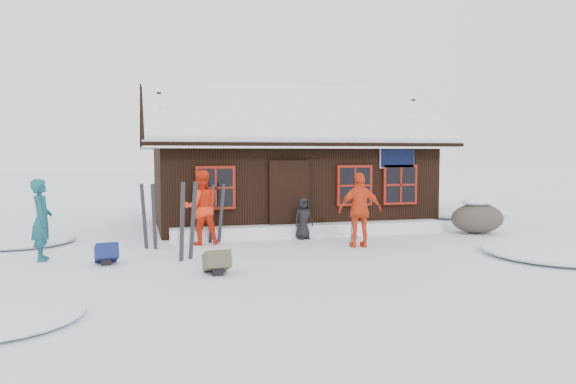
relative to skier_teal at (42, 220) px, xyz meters
name	(u,v)px	position (x,y,z in m)	size (l,w,h in m)	color
ground	(279,253)	(5.03, -0.43, -0.86)	(120.00, 120.00, 0.00)	white
mountain_hut	(286,175)	(6.53, 4.55, 0.72)	(8.90, 6.09, 4.42)	black
snow_drift	(312,230)	(6.53, 1.82, -0.69)	(7.60, 0.60, 0.35)	white
snow_mounds	(322,238)	(6.68, 1.43, -0.86)	(20.60, 13.20, 0.48)	white
skier_teal	(42,220)	(0.00, 0.00, 0.00)	(0.63, 0.41, 1.72)	#124C58
skier_orange_left	(201,207)	(3.46, 1.22, 0.06)	(0.90, 0.70, 1.84)	red
skier_orange_right	(360,210)	(7.09, -0.20, 0.04)	(1.05, 0.44, 1.79)	red
skier_crouched	(303,218)	(6.14, 1.36, -0.31)	(0.53, 0.35, 1.09)	black
boulder	(477,217)	(11.18, 1.10, -0.41)	(1.52, 1.14, 0.89)	#524842
ski_pair_left	(188,222)	(2.96, -0.73, -0.06)	(0.44, 0.29, 1.71)	black
ski_pair_mid	(149,218)	(2.21, 0.87, -0.12)	(0.38, 0.25, 1.59)	black
ski_pair_right	(217,215)	(3.87, 1.42, -0.15)	(0.46, 0.14, 1.52)	black
ski_poles	(355,218)	(7.33, 0.73, -0.28)	(0.22, 0.11, 1.24)	black
backpack_blue	(107,256)	(1.32, -0.73, -0.70)	(0.43, 0.58, 0.31)	navy
backpack_olive	(217,265)	(3.35, -2.27, -0.70)	(0.45, 0.60, 0.33)	#4A4835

